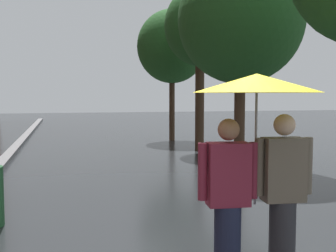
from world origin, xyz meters
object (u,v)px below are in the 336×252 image
(street_tree_1, at_px, (241,20))
(couple_under_umbrella, at_px, (256,140))
(street_tree_2, at_px, (200,27))
(street_tree_3, at_px, (172,47))

(street_tree_1, distance_m, couple_under_umbrella, 6.87)
(street_tree_2, relative_size, street_tree_3, 1.02)
(street_tree_3, bearing_deg, couple_under_umbrella, -101.11)
(street_tree_1, xyz_separation_m, street_tree_2, (0.11, 3.47, 0.37))
(street_tree_2, bearing_deg, couple_under_umbrella, -105.31)
(street_tree_1, relative_size, street_tree_2, 0.98)
(street_tree_2, distance_m, couple_under_umbrella, 10.16)
(street_tree_3, relative_size, couple_under_umbrella, 2.55)
(street_tree_1, height_order, street_tree_2, street_tree_2)
(street_tree_3, bearing_deg, street_tree_2, -88.38)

